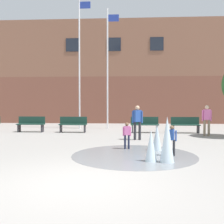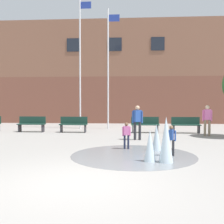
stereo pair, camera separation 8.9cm
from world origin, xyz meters
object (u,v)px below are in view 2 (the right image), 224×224
(park_bench_under_right_flagpole, at_px, (186,125))
(flagpole_left, at_px, (80,59))
(child_running, at_px, (126,133))
(child_in_fountain, at_px, (171,138))
(park_bench_under_left_flagpole, at_px, (74,124))
(adult_in_red, at_px, (137,120))
(flagpole_right, at_px, (109,65))
(park_bench_center, at_px, (145,124))
(teen_by_trashcan, at_px, (207,118))
(park_bench_left_of_flagpoles, at_px, (32,124))

(park_bench_under_right_flagpole, bearing_deg, flagpole_left, 161.20)
(child_running, relative_size, child_in_fountain, 1.00)
(child_in_fountain, bearing_deg, park_bench_under_left_flagpole, -123.85)
(park_bench_under_left_flagpole, xyz_separation_m, adult_in_red, (3.62, -2.96, 0.45))
(child_in_fountain, xyz_separation_m, flagpole_left, (-4.57, 8.80, 4.06))
(flagpole_right, bearing_deg, park_bench_under_right_flagpole, -25.61)
(child_running, bearing_deg, park_bench_under_right_flagpole, 50.47)
(park_bench_under_right_flagpole, bearing_deg, adult_in_red, -133.71)
(park_bench_under_right_flagpole, distance_m, adult_in_red, 4.13)
(child_running, bearing_deg, flagpole_right, 91.42)
(park_bench_under_right_flagpole, bearing_deg, park_bench_center, 178.65)
(adult_in_red, bearing_deg, flagpole_left, -87.47)
(flagpole_left, relative_size, flagpole_right, 1.11)
(park_bench_center, bearing_deg, teen_by_trashcan, -24.14)
(child_in_fountain, bearing_deg, flagpole_right, -141.59)
(park_bench_under_right_flagpole, height_order, flagpole_right, flagpole_right)
(park_bench_under_left_flagpole, bearing_deg, child_in_fountain, -55.22)
(child_in_fountain, height_order, teen_by_trashcan, teen_by_trashcan)
(flagpole_right, bearing_deg, flagpole_left, 180.00)
(child_in_fountain, bearing_deg, park_bench_left_of_flagpoles, -111.77)
(child_running, xyz_separation_m, teen_by_trashcan, (4.12, 4.07, 0.35))
(park_bench_left_of_flagpoles, height_order, child_running, child_running)
(park_bench_left_of_flagpoles, xyz_separation_m, child_in_fountain, (7.10, -6.65, 0.10))
(park_bench_center, distance_m, park_bench_under_right_flagpole, 2.30)
(flagpole_right, bearing_deg, child_in_fountain, -72.95)
(teen_by_trashcan, bearing_deg, park_bench_left_of_flagpoles, 171.89)
(park_bench_left_of_flagpoles, xyz_separation_m, park_bench_under_left_flagpole, (2.52, -0.06, 0.00))
(child_running, relative_size, flagpole_right, 0.12)
(flagpole_left, bearing_deg, park_bench_left_of_flagpoles, -139.58)
(adult_in_red, distance_m, flagpole_left, 7.31)
(park_bench_under_left_flagpole, height_order, park_bench_under_right_flagpole, same)
(park_bench_center, relative_size, child_running, 1.62)
(flagpole_left, bearing_deg, flagpole_right, -0.00)
(park_bench_under_left_flagpole, relative_size, park_bench_center, 1.00)
(park_bench_center, bearing_deg, park_bench_under_right_flagpole, -1.35)
(flagpole_right, bearing_deg, park_bench_center, -43.23)
(park_bench_center, distance_m, child_in_fountain, 6.68)
(park_bench_under_left_flagpole, height_order, park_bench_center, same)
(park_bench_under_left_flagpole, distance_m, child_running, 6.24)
(park_bench_left_of_flagpoles, bearing_deg, flagpole_right, 26.09)
(flagpole_left, xyz_separation_m, flagpole_right, (1.87, -0.00, -0.44))
(park_bench_under_left_flagpole, bearing_deg, adult_in_red, -39.24)
(child_in_fountain, xyz_separation_m, adult_in_red, (-0.96, 3.64, 0.35))
(park_bench_under_right_flagpole, bearing_deg, flagpole_right, 154.39)
(park_bench_center, bearing_deg, flagpole_left, 152.69)
(child_running, distance_m, flagpole_left, 9.17)
(teen_by_trashcan, bearing_deg, park_bench_under_left_flagpole, 169.60)
(child_in_fountain, bearing_deg, teen_by_trashcan, 174.48)
(park_bench_left_of_flagpoles, distance_m, child_in_fountain, 9.73)
(child_in_fountain, distance_m, flagpole_right, 9.89)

